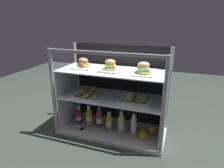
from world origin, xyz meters
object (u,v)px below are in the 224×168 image
juice_bottle_front_fourth (121,124)px  juice_bottle_near_post (134,125)px  orange_fruit_rolled_forward (152,130)px  kitchen_scissors (81,128)px  open_sandwich_tray_center (135,99)px  plated_roll_sandwich_far_left (110,67)px  juice_bottle_back_right (99,118)px  juice_bottle_back_left (109,122)px  orange_fruit_beside_bottles (143,131)px  plated_roll_sandwich_right_of_center (83,64)px  juice_bottle_front_middle (89,117)px  plated_roll_sandwich_near_right_corner (143,70)px  open_sandwich_tray_right_of_center (89,94)px  orange_fruit_near_left_post (143,136)px  juice_bottle_front_right_end (78,116)px

juice_bottle_front_fourth → juice_bottle_near_post: size_ratio=1.06×
orange_fruit_rolled_forward → kitchen_scissors: orange_fruit_rolled_forward is taller
open_sandwich_tray_center → plated_roll_sandwich_far_left: bearing=-172.6°
juice_bottle_back_right → juice_bottle_back_left: 0.13m
juice_bottle_back_right → open_sandwich_tray_center: bearing=-1.7°
juice_bottle_back_left → orange_fruit_beside_bottles: (0.38, 0.02, -0.05)m
plated_roll_sandwich_right_of_center → juice_bottle_near_post: (0.57, -0.00, -0.63)m
juice_bottle_back_left → juice_bottle_front_fourth: (0.14, -0.00, 0.02)m
plated_roll_sandwich_right_of_center → juice_bottle_front_fourth: plated_roll_sandwich_right_of_center is taller
open_sandwich_tray_center → juice_bottle_front_middle: 0.62m
plated_roll_sandwich_near_right_corner → open_sandwich_tray_right_of_center: (-0.58, 0.00, -0.32)m
plated_roll_sandwich_near_right_corner → orange_fruit_rolled_forward: plated_roll_sandwich_near_right_corner is taller
open_sandwich_tray_right_of_center → juice_bottle_back_right: 0.33m
plated_roll_sandwich_near_right_corner → orange_fruit_near_left_post: bearing=-39.4°
open_sandwich_tray_center → juice_bottle_front_fourth: 0.34m
plated_roll_sandwich_near_right_corner → orange_fruit_near_left_post: (0.04, -0.03, -0.68)m
open_sandwich_tray_center → juice_bottle_front_right_end: size_ratio=1.74×
juice_bottle_near_post → orange_fruit_near_left_post: size_ratio=2.93×
juice_bottle_back_right → juice_bottle_front_fourth: 0.28m
juice_bottle_back_right → juice_bottle_near_post: (0.41, -0.02, 0.00)m
orange_fruit_near_left_post → juice_bottle_front_right_end: bearing=173.3°
juice_bottle_back_left → orange_fruit_rolled_forward: bearing=8.7°
juice_bottle_front_middle → orange_fruit_beside_bottles: size_ratio=3.35×
open_sandwich_tray_center → juice_bottle_near_post: 0.31m
plated_roll_sandwich_right_of_center → orange_fruit_beside_bottles: 0.96m
plated_roll_sandwich_near_right_corner → juice_bottle_back_left: plated_roll_sandwich_near_right_corner is taller
juice_bottle_near_post → open_sandwich_tray_right_of_center: bearing=-174.8°
plated_roll_sandwich_near_right_corner → juice_bottle_back_right: 0.80m
plated_roll_sandwich_far_left → juice_bottle_near_post: plated_roll_sandwich_far_left is taller
plated_roll_sandwich_right_of_center → orange_fruit_beside_bottles: (0.67, 0.01, -0.68)m
orange_fruit_beside_bottles → juice_bottle_front_middle: bearing=-179.4°
kitchen_scissors → juice_bottle_front_fourth: bearing=12.5°
plated_roll_sandwich_near_right_corner → juice_bottle_front_right_end: plated_roll_sandwich_near_right_corner is taller
plated_roll_sandwich_far_left → orange_fruit_beside_bottles: plated_roll_sandwich_far_left is taller
juice_bottle_back_left → orange_fruit_beside_bottles: size_ratio=2.87×
plated_roll_sandwich_far_left → juice_bottle_back_right: size_ratio=0.88×
juice_bottle_front_fourth → kitchen_scissors: size_ratio=1.41×
juice_bottle_front_right_end → juice_bottle_front_fourth: bearing=-2.8°
juice_bottle_back_left → orange_fruit_rolled_forward: (0.47, 0.07, -0.04)m
juice_bottle_back_right → open_sandwich_tray_right_of_center: bearing=-144.2°
plated_roll_sandwich_far_left → plated_roll_sandwich_near_right_corner: (0.34, -0.02, 0.00)m
plated_roll_sandwich_far_left → open_sandwich_tray_center: (0.26, 0.03, -0.32)m
juice_bottle_back_right → orange_fruit_rolled_forward: bearing=4.4°
open_sandwich_tray_right_of_center → juice_bottle_front_middle: (-0.04, 0.05, -0.31)m
open_sandwich_tray_center → orange_fruit_rolled_forward: open_sandwich_tray_center is taller
plated_roll_sandwich_far_left → juice_bottle_front_fourth: bearing=7.5°
orange_fruit_beside_bottles → juice_bottle_front_fourth: bearing=-173.6°
juice_bottle_front_fourth → juice_bottle_near_post: bearing=5.3°
juice_bottle_back_left → juice_bottle_near_post: bearing=1.6°
juice_bottle_front_middle → orange_fruit_rolled_forward: (0.72, 0.06, -0.05)m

